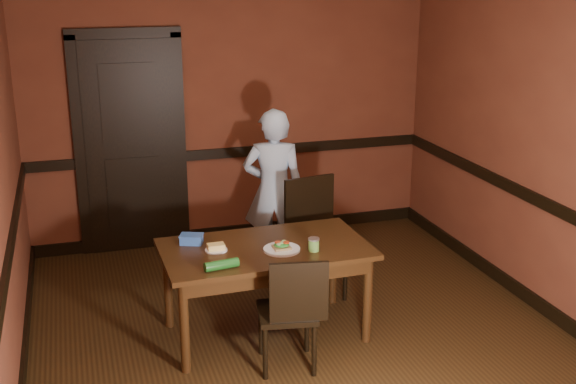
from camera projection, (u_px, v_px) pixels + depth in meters
floor at (302, 337)px, 5.45m from camera, size 4.00×4.50×0.01m
wall_back at (232, 108)px, 7.10m from camera, size 4.00×0.02×2.70m
wall_front at (471, 302)px, 3.00m from camera, size 4.00×0.02×2.70m
wall_right at (547, 146)px, 5.61m from camera, size 0.02×4.50×2.70m
dado_back at (233, 152)px, 7.22m from camera, size 4.00×0.03×0.10m
dado_left at (9, 257)px, 4.63m from camera, size 0.03×4.50×0.10m
dado_right at (539, 201)px, 5.74m from camera, size 0.03×4.50×0.10m
baseboard_back at (235, 231)px, 7.48m from camera, size 4.00×0.03×0.12m
baseboard_left at (23, 372)px, 4.88m from camera, size 0.03×4.50×0.12m
baseboard_right at (528, 297)px, 5.99m from camera, size 0.03×4.50×0.12m
door at (131, 141)px, 6.87m from camera, size 1.05×0.07×2.20m
dining_table at (266, 291)px, 5.41m from camera, size 1.54×0.89×0.71m
chair_far at (313, 241)px, 6.01m from camera, size 0.53×0.53×0.99m
chair_near at (287, 310)px, 4.96m from camera, size 0.46×0.46×0.84m
person at (274, 191)px, 6.47m from camera, size 0.63×0.51×1.51m
sandwich_plate at (282, 248)px, 5.23m from camera, size 0.27×0.27×0.07m
sauce_jar at (314, 244)px, 5.21m from camera, size 0.08×0.08×0.10m
cheese_saucer at (216, 248)px, 5.23m from camera, size 0.16×0.16×0.05m
food_tub at (192, 239)px, 5.35m from camera, size 0.20×0.17×0.07m
wrapped_veg at (221, 265)px, 4.90m from camera, size 0.25×0.10×0.07m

